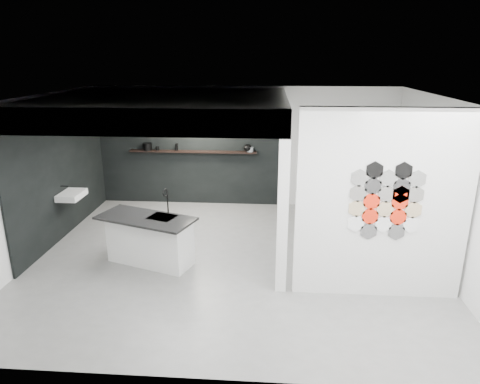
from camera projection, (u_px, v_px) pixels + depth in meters
name	position (u px, v px, depth m)	size (l,w,h in m)	color
floor	(233.00, 259.00, 7.63)	(7.00, 6.00, 0.01)	slate
partition_panel	(382.00, 206.00, 6.10)	(2.45, 0.15, 2.80)	silver
bay_clad_back	(190.00, 156.00, 10.18)	(4.40, 0.04, 2.35)	black
bay_clad_left	(63.00, 176.00, 8.46)	(0.04, 4.00, 2.35)	black
bulkhead	(167.00, 107.00, 7.89)	(4.40, 4.00, 0.40)	silver
corner_column	(283.00, 218.00, 6.26)	(0.16, 0.16, 2.35)	silver
fascia_beam	(136.00, 122.00, 6.07)	(4.40, 0.16, 0.40)	silver
wall_basin	(72.00, 195.00, 8.35)	(0.40, 0.60, 0.12)	silver
display_shelf	(193.00, 152.00, 10.04)	(3.00, 0.15, 0.04)	black
kitchen_island	(150.00, 239.00, 7.34)	(1.79, 1.23, 1.33)	silver
stockpot	(147.00, 147.00, 10.08)	(0.21, 0.21, 0.17)	black
kettle	(248.00, 148.00, 9.91)	(0.20, 0.20, 0.17)	black
glass_bowl	(250.00, 149.00, 9.92)	(0.15, 0.15, 0.11)	gray
glass_vase	(250.00, 149.00, 9.92)	(0.09, 0.09, 0.12)	gray
bottle_dark	(177.00, 147.00, 10.03)	(0.06, 0.06, 0.16)	black
utensil_cup	(157.00, 148.00, 10.07)	(0.07, 0.07, 0.09)	black
hex_tile_cluster	(386.00, 201.00, 5.98)	(1.04, 0.02, 1.16)	white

